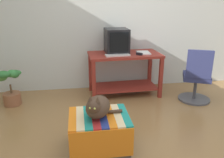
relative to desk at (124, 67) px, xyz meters
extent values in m
plane|color=olive|center=(-0.32, -1.60, -0.50)|extent=(14.00, 14.00, 0.00)
cube|color=silver|center=(-0.32, 0.45, 0.80)|extent=(8.00, 0.10, 2.60)
cube|color=maroon|center=(-0.56, -0.30, -0.15)|extent=(0.06, 0.06, 0.70)
cube|color=maroon|center=(0.58, -0.25, -0.15)|extent=(0.06, 0.06, 0.70)
cube|color=maroon|center=(0.56, 0.30, -0.15)|extent=(0.06, 0.06, 0.70)
cube|color=maroon|center=(-0.58, 0.25, -0.15)|extent=(0.06, 0.06, 0.70)
cube|color=maroon|center=(0.00, 0.00, -0.36)|extent=(1.14, 0.58, 0.02)
cube|color=maroon|center=(0.00, 0.00, 0.22)|extent=(1.24, 0.68, 0.04)
cube|color=black|center=(-0.13, 0.09, 0.25)|extent=(0.28, 0.29, 0.02)
cube|color=black|center=(-0.13, 0.09, 0.44)|extent=(0.40, 0.41, 0.41)
cube|color=black|center=(-0.12, -0.12, 0.45)|extent=(0.31, 0.02, 0.32)
cube|color=beige|center=(-0.15, -0.15, 0.25)|extent=(0.41, 0.19, 0.02)
cube|color=white|center=(0.32, -0.03, 0.25)|extent=(0.22, 0.27, 0.02)
cube|color=#4C4238|center=(-0.59, -1.57, -0.30)|extent=(0.62, 0.50, 0.40)
cube|color=orange|center=(-0.59, -1.84, -0.26)|extent=(0.65, 0.01, 0.32)
cube|color=orange|center=(-0.88, -1.57, -0.09)|extent=(0.08, 0.54, 0.02)
cube|color=beige|center=(-0.80, -1.57, -0.09)|extent=(0.08, 0.54, 0.02)
cube|color=#1E897A|center=(-0.72, -1.57, -0.09)|extent=(0.08, 0.54, 0.02)
cube|color=#AD2323|center=(-0.64, -1.57, -0.09)|extent=(0.08, 0.54, 0.02)
cube|color=navy|center=(-0.55, -1.57, -0.09)|extent=(0.08, 0.54, 0.02)
cube|color=orange|center=(-0.47, -1.57, -0.09)|extent=(0.08, 0.54, 0.02)
cube|color=beige|center=(-0.39, -1.57, -0.09)|extent=(0.08, 0.54, 0.02)
cube|color=#1E897A|center=(-0.31, -1.57, -0.09)|extent=(0.08, 0.54, 0.02)
ellipsoid|color=#473323|center=(-0.60, -1.58, 0.03)|extent=(0.36, 0.41, 0.23)
sphere|color=#473323|center=(-0.65, -1.70, 0.10)|extent=(0.14, 0.14, 0.14)
cylinder|color=#473323|center=(-0.47, -1.53, -0.06)|extent=(0.28, 0.05, 0.04)
cone|color=#473323|center=(-0.69, -1.69, 0.18)|extent=(0.06, 0.06, 0.06)
cone|color=#473323|center=(-0.62, -1.72, 0.18)|extent=(0.06, 0.06, 0.06)
sphere|color=#C6D151|center=(-0.70, -1.75, 0.11)|extent=(0.02, 0.02, 0.02)
sphere|color=#C6D151|center=(-0.65, -1.77, 0.11)|extent=(0.02, 0.02, 0.02)
cylinder|color=brown|center=(-1.87, -0.17, -0.40)|extent=(0.27, 0.27, 0.19)
cylinder|color=brown|center=(-1.87, -0.17, -0.23)|extent=(0.03, 0.03, 0.15)
ellipsoid|color=#2D7033|center=(-1.77, -0.21, 0.02)|extent=(0.13, 0.16, 0.13)
ellipsoid|color=#38843D|center=(-1.80, -0.07, 0.00)|extent=(0.20, 0.14, 0.09)
ellipsoid|color=#2D7033|center=(-1.88, -0.05, -0.03)|extent=(0.12, 0.14, 0.08)
ellipsoid|color=#4C8E42|center=(-1.98, -0.14, -0.03)|extent=(0.15, 0.14, 0.14)
ellipsoid|color=#4C8E42|center=(-1.98, -0.23, -0.01)|extent=(0.16, 0.13, 0.14)
ellipsoid|color=#2D7033|center=(-1.91, -0.32, 0.05)|extent=(0.21, 0.14, 0.11)
ellipsoid|color=#38843D|center=(-1.80, -0.24, 0.04)|extent=(0.15, 0.14, 0.12)
cylinder|color=#4C4C51|center=(1.12, -0.44, -0.48)|extent=(0.52, 0.52, 0.03)
cylinder|color=#4C4C51|center=(1.12, -0.44, -0.30)|extent=(0.05, 0.05, 0.34)
cube|color=navy|center=(1.12, -0.44, -0.09)|extent=(0.55, 0.55, 0.08)
cube|color=navy|center=(1.05, -0.61, 0.17)|extent=(0.37, 0.20, 0.44)
cube|color=black|center=(0.22, -0.15, 0.26)|extent=(0.10, 0.10, 0.04)
cylinder|color=#2351B2|center=(0.31, 0.07, 0.24)|extent=(0.14, 0.05, 0.01)
camera|label=1|loc=(-0.79, -3.82, 1.12)|focal=37.42mm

